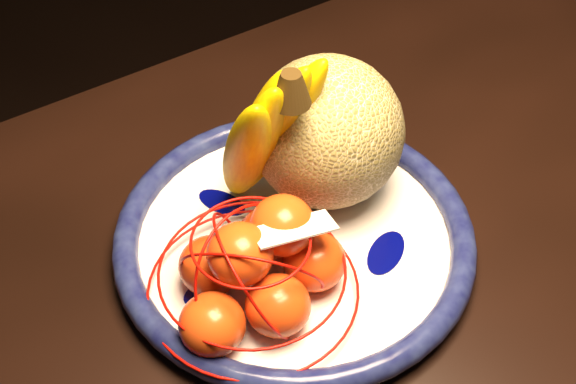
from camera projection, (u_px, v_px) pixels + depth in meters
fruit_bowl at (294, 238)px, 0.77m from camera, size 0.35×0.35×0.03m
cantaloupe at (327, 132)px, 0.77m from camera, size 0.15×0.15×0.15m
banana_bunch at (260, 133)px, 0.73m from camera, size 0.13×0.13×0.20m
mandarin_bag at (257, 269)px, 0.70m from camera, size 0.21×0.21×0.12m
price_tag at (294, 229)px, 0.67m from camera, size 0.08×0.04×0.01m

